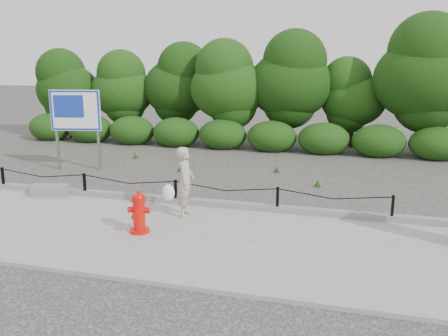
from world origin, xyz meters
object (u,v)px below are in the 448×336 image
pedestrian (184,182)px  advertising_sign (75,114)px  concrete_block (50,190)px  fire_hydrant (139,213)px

pedestrian → advertising_sign: size_ratio=0.61×
concrete_block → advertising_sign: 3.67m
pedestrian → concrete_block: 3.98m
concrete_block → advertising_sign: bearing=109.7°
advertising_sign → pedestrian: bearing=-48.5°
advertising_sign → fire_hydrant: bearing=-60.0°
fire_hydrant → advertising_sign: (-4.48, 4.91, 1.33)m
concrete_block → advertising_sign: (-1.12, 3.11, 1.59)m
concrete_block → pedestrian: bearing=-8.0°
fire_hydrant → concrete_block: bearing=144.0°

